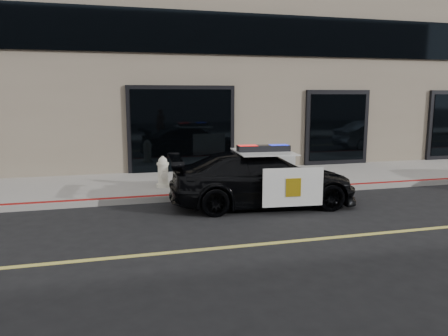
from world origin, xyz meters
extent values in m
plane|color=black|center=(0.00, 0.00, 0.00)|extent=(120.00, 120.00, 0.00)
cube|color=gray|center=(0.00, 5.25, 0.07)|extent=(60.00, 3.50, 0.15)
cube|color=#756856|center=(0.00, 10.50, 6.00)|extent=(60.00, 7.00, 12.00)
imported|color=black|center=(0.16, 2.57, 0.63)|extent=(2.53, 4.68, 1.27)
cube|color=white|center=(0.50, 1.62, 0.61)|extent=(1.35, 0.15, 0.85)
cube|color=white|center=(0.66, 3.44, 0.61)|extent=(1.35, 0.15, 0.85)
cube|color=white|center=(0.16, 2.57, 1.28)|extent=(1.39, 1.63, 0.02)
cube|color=gold|center=(0.50, 1.60, 0.61)|extent=(0.34, 0.04, 0.40)
cube|color=black|center=(0.16, 2.57, 1.35)|extent=(1.24, 0.42, 0.15)
cube|color=red|center=(-0.21, 2.60, 1.36)|extent=(0.44, 0.31, 0.14)
cube|color=#0C19CC|center=(0.53, 2.54, 1.36)|extent=(0.44, 0.31, 0.14)
cylinder|color=silver|center=(-1.92, 4.58, 0.19)|extent=(0.37, 0.37, 0.08)
cylinder|color=silver|center=(-1.92, 4.58, 0.49)|extent=(0.27, 0.27, 0.52)
cylinder|color=silver|center=(-1.92, 4.58, 0.77)|extent=(0.32, 0.32, 0.06)
sphere|color=silver|center=(-1.92, 4.58, 0.84)|extent=(0.24, 0.24, 0.24)
cylinder|color=silver|center=(-1.92, 4.58, 0.94)|extent=(0.07, 0.07, 0.07)
cylinder|color=silver|center=(-1.92, 4.76, 0.57)|extent=(0.14, 0.12, 0.14)
cylinder|color=silver|center=(-1.92, 4.41, 0.57)|extent=(0.14, 0.12, 0.14)
cylinder|color=silver|center=(-1.92, 4.38, 0.49)|extent=(0.18, 0.15, 0.18)
camera|label=1|loc=(-3.31, -6.86, 2.57)|focal=35.00mm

